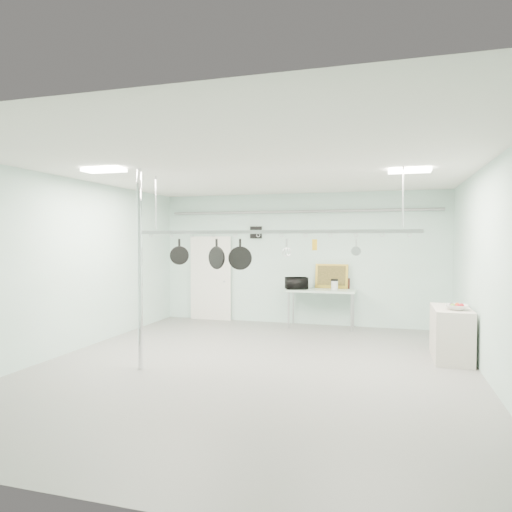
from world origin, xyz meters
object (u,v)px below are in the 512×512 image
(side_cabinet, at_px, (451,334))
(skillet_right, at_px, (240,254))
(skillet_left, at_px, (179,251))
(skillet_mid, at_px, (217,254))
(fruit_bowl, at_px, (456,307))
(coffee_canister, at_px, (335,285))
(prep_table, at_px, (321,292))
(microwave, at_px, (296,283))
(chrome_pole, at_px, (140,269))
(pot_rack, at_px, (270,230))

(side_cabinet, relative_size, skillet_right, 2.26)
(skillet_left, xyz_separation_m, skillet_mid, (0.70, 0.00, -0.05))
(fruit_bowl, bearing_deg, coffee_canister, 133.03)
(prep_table, height_order, side_cabinet, prep_table)
(side_cabinet, distance_m, microwave, 3.81)
(prep_table, distance_m, coffee_canister, 0.35)
(side_cabinet, xyz_separation_m, skillet_mid, (-3.89, -1.10, 1.37))
(chrome_pole, relative_size, prep_table, 2.00)
(coffee_canister, bearing_deg, skillet_mid, -116.47)
(chrome_pole, height_order, skillet_right, chrome_pole)
(prep_table, xyz_separation_m, skillet_left, (-2.04, -3.30, 1.03))
(coffee_canister, relative_size, skillet_mid, 0.39)
(chrome_pole, relative_size, side_cabinet, 2.67)
(chrome_pole, distance_m, fruit_bowl, 5.24)
(pot_rack, bearing_deg, skillet_mid, 180.00)
(coffee_canister, xyz_separation_m, fruit_bowl, (2.29, -2.45, -0.06))
(chrome_pole, xyz_separation_m, fruit_bowl, (4.90, 1.76, -0.66))
(fruit_bowl, height_order, skillet_mid, skillet_mid)
(skillet_right, bearing_deg, fruit_bowl, -9.23)
(skillet_left, relative_size, skillet_right, 0.84)
(prep_table, height_order, pot_rack, pot_rack)
(microwave, bearing_deg, coffee_canister, 163.99)
(chrome_pole, distance_m, skillet_left, 0.97)
(chrome_pole, relative_size, pot_rack, 0.67)
(microwave, bearing_deg, fruit_bowl, 120.31)
(prep_table, distance_m, skillet_right, 3.56)
(side_cabinet, height_order, microwave, microwave)
(pot_rack, xyz_separation_m, fruit_bowl, (3.00, 0.86, -1.28))
(microwave, xyz_separation_m, skillet_mid, (-0.77, -3.20, 0.77))
(skillet_left, bearing_deg, prep_table, 33.49)
(prep_table, distance_m, side_cabinet, 3.39)
(prep_table, xyz_separation_m, skillet_mid, (-1.34, -3.30, 0.99))
(skillet_mid, bearing_deg, coffee_canister, 90.41)
(pot_rack, bearing_deg, microwave, 93.04)
(pot_rack, bearing_deg, fruit_bowl, 16.03)
(prep_table, height_order, microwave, microwave)
(microwave, distance_m, coffee_canister, 0.88)
(fruit_bowl, relative_size, skillet_mid, 0.68)
(microwave, bearing_deg, skillet_left, 42.09)
(prep_table, height_order, coffee_canister, coffee_canister)
(prep_table, distance_m, skillet_left, 4.02)
(pot_rack, height_order, fruit_bowl, pot_rack)
(chrome_pole, distance_m, side_cabinet, 5.37)
(pot_rack, bearing_deg, skillet_left, 180.00)
(pot_rack, xyz_separation_m, coffee_canister, (0.71, 3.31, -1.22))
(pot_rack, distance_m, coffee_canister, 3.60)
(skillet_mid, height_order, skillet_right, same)
(skillet_right, bearing_deg, prep_table, 51.45)
(skillet_right, bearing_deg, side_cabinet, -5.40)
(microwave, bearing_deg, prep_table, 166.50)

